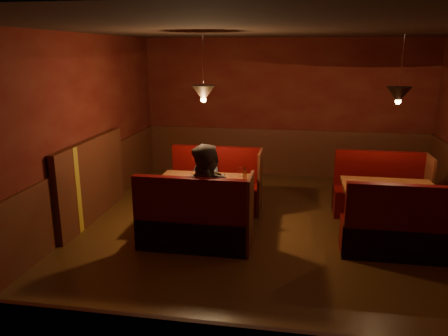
% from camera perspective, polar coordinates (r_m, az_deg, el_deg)
% --- Properties ---
extents(room, '(6.02, 7.02, 2.92)m').
position_cam_1_polar(room, '(6.09, 4.19, -0.06)').
color(room, '#4B2C10').
rests_on(room, ground).
extents(main_table, '(1.41, 0.86, 0.99)m').
position_cam_1_polar(main_table, '(6.64, -2.43, -2.94)').
color(main_table, '#4D270E').
rests_on(main_table, ground).
extents(main_bench_far, '(1.56, 0.56, 1.06)m').
position_cam_1_polar(main_bench_far, '(7.47, -1.01, -2.86)').
color(main_bench_far, '#410605').
rests_on(main_bench_far, ground).
extents(main_bench_near, '(1.56, 0.56, 1.06)m').
position_cam_1_polar(main_bench_near, '(5.99, -3.86, -7.54)').
color(main_bench_near, '#410605').
rests_on(main_bench_near, ground).
extents(second_table, '(1.32, 0.84, 0.74)m').
position_cam_1_polar(second_table, '(6.84, 20.63, -3.69)').
color(second_table, '#4D270E').
rests_on(second_table, ground).
extents(second_bench_far, '(1.46, 0.55, 1.04)m').
position_cam_1_polar(second_bench_far, '(7.65, 19.65, -3.38)').
color(second_bench_far, '#410605').
rests_on(second_bench_far, ground).
extents(second_bench_near, '(1.46, 0.55, 1.04)m').
position_cam_1_polar(second_bench_near, '(6.20, 22.04, -7.95)').
color(second_bench_near, '#410605').
rests_on(second_bench_near, ground).
extents(diner_a, '(0.59, 0.43, 1.51)m').
position_cam_1_polar(diner_a, '(7.15, -2.27, -0.19)').
color(diner_a, black).
rests_on(diner_a, ground).
extents(diner_b, '(1.01, 0.88, 1.76)m').
position_cam_1_polar(diner_b, '(6.01, -2.13, -1.96)').
color(diner_b, '#392C26').
rests_on(diner_b, ground).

